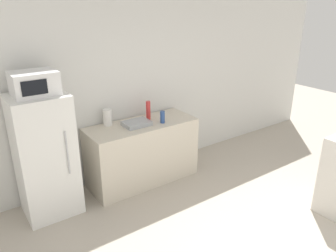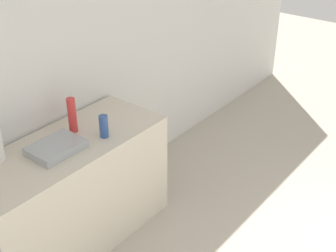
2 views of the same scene
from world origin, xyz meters
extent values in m
cube|color=silver|center=(0.00, 3.21, 1.30)|extent=(8.00, 0.06, 2.60)
cube|color=beige|center=(-0.09, 2.84, 0.45)|extent=(1.59, 0.64, 0.90)
cube|color=#9EA3A8|center=(-0.18, 2.81, 0.93)|extent=(0.37, 0.27, 0.06)
cylinder|color=red|center=(0.09, 2.93, 1.04)|extent=(0.07, 0.07, 0.27)
cylinder|color=#2D4C8C|center=(0.17, 2.69, 0.99)|extent=(0.07, 0.07, 0.17)
camera|label=1|loc=(-2.28, -0.93, 2.56)|focal=35.00mm
camera|label=2|loc=(-1.88, 0.46, 2.68)|focal=50.00mm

